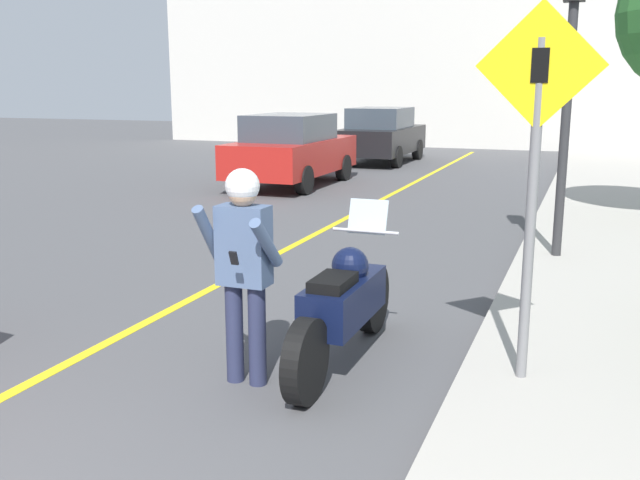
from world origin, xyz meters
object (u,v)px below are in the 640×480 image
(person_biker, at_px, (244,255))
(parked_car_red, at_px, (292,149))
(parked_car_black, at_px, (381,135))
(traffic_light, at_px, (571,41))
(motorcycle, at_px, (344,304))
(crossing_sign, at_px, (534,159))

(person_biker, bearing_deg, parked_car_red, 111.39)
(person_biker, height_order, parked_car_black, person_biker)
(person_biker, distance_m, traffic_light, 5.67)
(parked_car_red, xyz_separation_m, parked_car_black, (0.53, 5.75, 0.00))
(motorcycle, bearing_deg, person_biker, -129.91)
(traffic_light, height_order, parked_car_black, traffic_light)
(motorcycle, bearing_deg, parked_car_red, 115.48)
(traffic_light, bearing_deg, parked_car_black, 116.56)
(motorcycle, height_order, parked_car_black, parked_car_black)
(person_biker, height_order, parked_car_red, person_biker)
(motorcycle, relative_size, crossing_sign, 0.85)
(motorcycle, height_order, traffic_light, traffic_light)
(parked_car_black, bearing_deg, person_biker, -77.42)
(crossing_sign, bearing_deg, person_biker, -163.40)
(crossing_sign, relative_size, parked_car_black, 0.67)
(person_biker, relative_size, traffic_light, 0.43)
(motorcycle, distance_m, person_biker, 1.05)
(traffic_light, distance_m, parked_car_black, 13.07)
(crossing_sign, height_order, parked_car_red, crossing_sign)
(motorcycle, distance_m, parked_car_black, 16.37)
(crossing_sign, distance_m, traffic_light, 4.46)
(parked_car_black, bearing_deg, motorcycle, -74.90)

